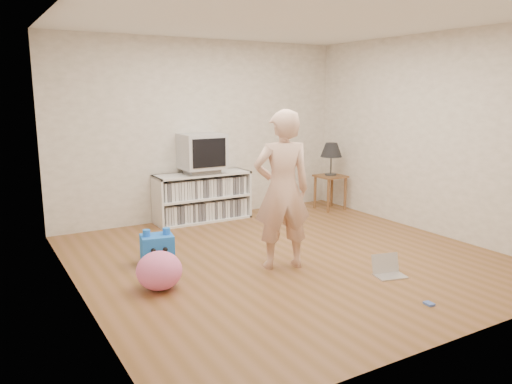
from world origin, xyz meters
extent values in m
plane|color=brown|center=(0.00, 0.00, 0.00)|extent=(4.50, 4.50, 0.00)
cube|color=#BDB5A6|center=(0.00, 2.25, 1.30)|extent=(4.50, 0.02, 2.60)
cube|color=#BDB5A6|center=(0.00, -2.25, 1.30)|extent=(4.50, 0.02, 2.60)
cube|color=#BDB5A6|center=(-2.25, 0.00, 1.30)|extent=(0.02, 4.50, 2.60)
cube|color=#BDB5A6|center=(2.25, 0.00, 1.30)|extent=(0.02, 4.50, 2.60)
cube|color=white|center=(0.00, 0.00, 2.60)|extent=(4.50, 4.50, 0.01)
cube|color=white|center=(-0.13, 2.23, 0.35)|extent=(1.40, 0.03, 0.70)
cube|color=white|center=(-0.81, 2.02, 0.35)|extent=(0.03, 0.45, 0.70)
cube|color=white|center=(0.56, 2.02, 0.35)|extent=(0.03, 0.45, 0.70)
cube|color=white|center=(-0.13, 2.02, 0.01)|extent=(1.40, 0.45, 0.03)
cube|color=white|center=(-0.13, 2.02, 0.35)|extent=(1.34, 0.45, 0.03)
cube|color=white|center=(-0.13, 2.02, 0.68)|extent=(1.40, 0.45, 0.03)
cube|color=silver|center=(-0.13, 2.02, 0.35)|extent=(1.26, 0.36, 0.64)
cube|color=gray|center=(-0.13, 2.02, 0.73)|extent=(0.45, 0.35, 0.07)
cube|color=#B5B5BA|center=(-0.13, 2.02, 1.02)|extent=(0.60, 0.52, 0.50)
cube|color=black|center=(-0.13, 1.75, 1.02)|extent=(0.50, 0.01, 0.40)
cylinder|color=brown|center=(1.77, 1.48, 0.26)|extent=(0.04, 0.04, 0.52)
cylinder|color=brown|center=(2.11, 1.48, 0.26)|extent=(0.04, 0.04, 0.52)
cylinder|color=brown|center=(1.77, 1.82, 0.26)|extent=(0.04, 0.04, 0.52)
cylinder|color=brown|center=(2.11, 1.82, 0.26)|extent=(0.04, 0.04, 0.52)
cube|color=brown|center=(1.94, 1.65, 0.54)|extent=(0.42, 0.42, 0.03)
cylinder|color=#333333|center=(1.94, 1.65, 0.56)|extent=(0.18, 0.18, 0.02)
cylinder|color=#333333|center=(1.94, 1.65, 0.74)|extent=(0.02, 0.02, 0.32)
imported|color=beige|center=(-0.22, -0.22, 0.84)|extent=(0.70, 0.56, 1.68)
cube|color=silver|center=(0.57, -1.04, 0.01)|extent=(0.34, 0.28, 0.01)
cube|color=silver|center=(0.60, -0.93, 0.11)|extent=(0.31, 0.13, 0.20)
cube|color=black|center=(0.60, -0.93, 0.11)|extent=(0.27, 0.11, 0.16)
cube|color=#4A6AC6|center=(0.37, -1.71, 0.01)|extent=(0.07, 0.10, 0.02)
cube|color=blue|center=(-1.34, 0.54, 0.16)|extent=(0.38, 0.32, 0.32)
cylinder|color=blue|center=(-1.45, 0.56, 0.36)|extent=(0.08, 0.08, 0.07)
cylinder|color=blue|center=(-1.23, 0.52, 0.36)|extent=(0.08, 0.08, 0.07)
sphere|color=black|center=(-1.43, 0.41, 0.20)|extent=(0.05, 0.05, 0.05)
sphere|color=black|center=(-1.30, 0.39, 0.20)|extent=(0.05, 0.05, 0.05)
ellipsoid|color=pink|center=(-1.57, -0.16, 0.19)|extent=(0.47, 0.47, 0.37)
camera|label=1|loc=(-3.04, -4.50, 1.85)|focal=35.00mm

